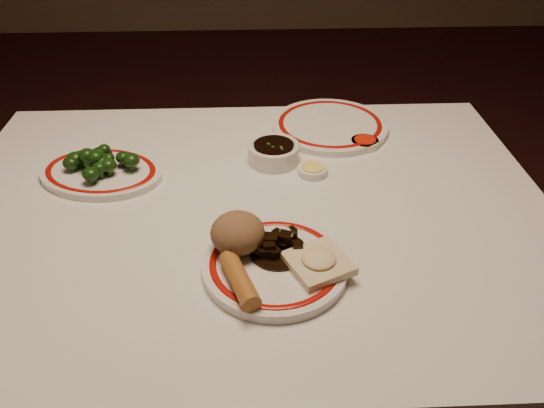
{
  "coord_description": "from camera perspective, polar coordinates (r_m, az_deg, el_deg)",
  "views": [
    {
      "loc": [
        0.01,
        -0.84,
        1.36
      ],
      "look_at": [
        0.04,
        -0.06,
        0.8
      ],
      "focal_mm": 35.0,
      "sensor_mm": 36.0,
      "label": 1
    }
  ],
  "objects": [
    {
      "name": "dining_table",
      "position": [
        1.09,
        -2.5,
        -4.18
      ],
      "size": [
        1.2,
        0.9,
        0.75
      ],
      "color": "white",
      "rests_on": "ground"
    },
    {
      "name": "main_plate",
      "position": [
        0.89,
        0.34,
        -6.59
      ],
      "size": [
        0.28,
        0.28,
        0.02
      ],
      "color": "white",
      "rests_on": "dining_table"
    },
    {
      "name": "rice_mound",
      "position": [
        0.89,
        -3.71,
        -3.1
      ],
      "size": [
        0.09,
        0.09,
        0.07
      ],
      "primitive_type": "ellipsoid",
      "color": "brown",
      "rests_on": "main_plate"
    },
    {
      "name": "spring_roll",
      "position": [
        0.83,
        -3.52,
        -8.14
      ],
      "size": [
        0.07,
        0.12,
        0.03
      ],
      "primitive_type": "cylinder",
      "rotation": [
        1.57,
        0.0,
        0.34
      ],
      "color": "#B16E2B",
      "rests_on": "main_plate"
    },
    {
      "name": "fried_wonton",
      "position": [
        0.87,
        5.03,
        -6.22
      ],
      "size": [
        0.12,
        0.12,
        0.03
      ],
      "color": "beige",
      "rests_on": "main_plate"
    },
    {
      "name": "stirfry_heap",
      "position": [
        0.9,
        0.23,
        -4.47
      ],
      "size": [
        0.1,
        0.1,
        0.03
      ],
      "color": "black",
      "rests_on": "main_plate"
    },
    {
      "name": "broccoli_plate",
      "position": [
        1.18,
        -17.91,
        3.27
      ],
      "size": [
        0.31,
        0.28,
        0.02
      ],
      "color": "white",
      "rests_on": "dining_table"
    },
    {
      "name": "broccoli_pile",
      "position": [
        1.16,
        -18.31,
        4.48
      ],
      "size": [
        0.16,
        0.11,
        0.05
      ],
      "color": "#23471C",
      "rests_on": "broccoli_plate"
    },
    {
      "name": "soy_bowl",
      "position": [
        1.17,
        0.19,
        5.5
      ],
      "size": [
        0.11,
        0.11,
        0.04
      ],
      "color": "white",
      "rests_on": "dining_table"
    },
    {
      "name": "sweet_sour_dish",
      "position": [
        1.25,
        9.95,
        6.5
      ],
      "size": [
        0.06,
        0.06,
        0.02
      ],
      "color": "white",
      "rests_on": "dining_table"
    },
    {
      "name": "mustard_dish",
      "position": [
        1.14,
        4.37,
        3.65
      ],
      "size": [
        0.06,
        0.06,
        0.02
      ],
      "color": "white",
      "rests_on": "dining_table"
    },
    {
      "name": "far_plate",
      "position": [
        1.32,
        6.23,
        8.4
      ],
      "size": [
        0.36,
        0.36,
        0.02
      ],
      "color": "white",
      "rests_on": "dining_table"
    }
  ]
}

